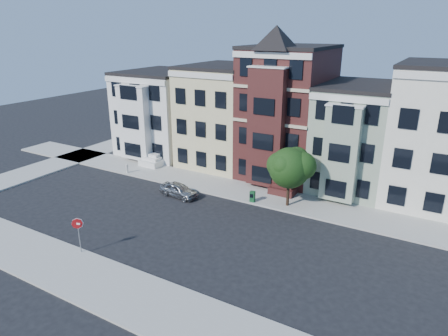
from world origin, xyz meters
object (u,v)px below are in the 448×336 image
Objects in this scene: parked_car at (179,190)px; newspaper_box at (252,196)px; street_tree at (289,171)px; stop_sign at (79,233)px; fire_hydrant at (127,169)px.

parked_car reaches higher than newspaper_box.
street_tree is 9.63m from parked_car.
stop_sign is at bearing -122.34° from newspaper_box.
fire_hydrant is (-7.75, 1.93, -0.10)m from parked_car.
newspaper_box is 1.25× the size of fire_hydrant.
fire_hydrant is (-13.85, 0.00, -0.09)m from newspaper_box.
street_tree is 16.10m from stop_sign.
parked_car is (-8.89, -2.70, -2.53)m from street_tree.
street_tree reaches higher than stop_sign.
stop_sign is at bearing -174.13° from parked_car.
parked_car is 1.33× the size of stop_sign.
fire_hydrant is at bearing 100.94° from stop_sign.
street_tree reaches higher than fire_hydrant.
parked_car is 4.98× the size of fire_hydrant.
street_tree is 16.86m from fire_hydrant.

